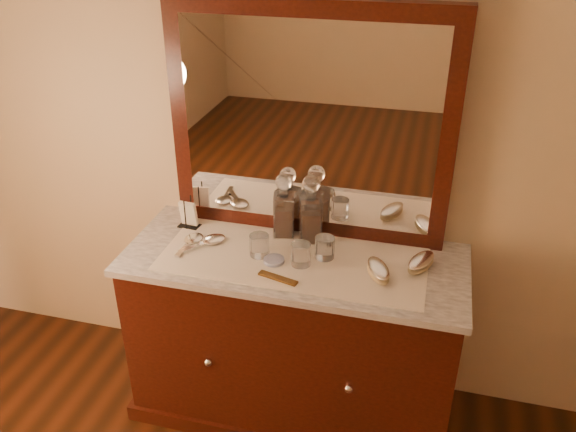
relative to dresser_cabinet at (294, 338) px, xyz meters
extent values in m
plane|color=tan|center=(0.00, 0.29, 0.99)|extent=(4.50, 4.50, 0.00)
cube|color=black|center=(0.00, 0.00, 0.00)|extent=(1.40, 0.55, 0.82)
cube|color=black|center=(0.00, 0.00, -0.37)|extent=(1.46, 0.59, 0.08)
sphere|color=silver|center=(-0.30, -0.28, 0.04)|extent=(0.04, 0.04, 0.04)
sphere|color=silver|center=(0.30, -0.28, 0.04)|extent=(0.04, 0.04, 0.04)
cube|color=white|center=(0.00, 0.00, 0.42)|extent=(1.44, 0.59, 0.03)
cube|color=black|center=(0.00, 0.25, 0.94)|extent=(1.20, 0.08, 1.00)
cube|color=white|center=(0.00, 0.21, 0.94)|extent=(1.06, 0.01, 0.86)
cube|color=white|center=(0.00, -0.02, 0.44)|extent=(1.10, 0.45, 0.00)
cylinder|color=silver|center=(-0.07, -0.06, 0.45)|extent=(0.11, 0.11, 0.02)
cube|color=brown|center=(-0.02, -0.18, 0.45)|extent=(0.17, 0.07, 0.01)
cube|color=black|center=(-0.53, 0.13, 0.44)|extent=(0.10, 0.07, 0.01)
cylinder|color=black|center=(-0.53, 0.10, 0.51)|extent=(0.01, 0.01, 0.15)
cylinder|color=black|center=(-0.52, 0.16, 0.51)|extent=(0.01, 0.01, 0.15)
cube|color=white|center=(-0.53, 0.13, 0.51)|extent=(0.08, 0.04, 0.12)
cube|color=#8D3F14|center=(-0.09, 0.17, 0.51)|extent=(0.09, 0.09, 0.13)
cube|color=white|center=(-0.09, 0.17, 0.54)|extent=(0.11, 0.11, 0.19)
cylinder|color=white|center=(-0.09, 0.17, 0.65)|extent=(0.05, 0.05, 0.03)
sphere|color=white|center=(-0.09, 0.17, 0.70)|extent=(0.09, 0.09, 0.07)
cube|color=#8D3F14|center=(0.03, 0.15, 0.51)|extent=(0.10, 0.10, 0.14)
cube|color=white|center=(0.03, 0.15, 0.54)|extent=(0.12, 0.12, 0.20)
cylinder|color=white|center=(0.03, 0.15, 0.66)|extent=(0.05, 0.05, 0.03)
sphere|color=white|center=(0.03, 0.15, 0.71)|extent=(0.10, 0.10, 0.08)
ellipsoid|color=#9D8860|center=(0.36, -0.05, 0.46)|extent=(0.14, 0.19, 0.03)
ellipsoid|color=silver|center=(0.36, -0.05, 0.48)|extent=(0.14, 0.19, 0.03)
ellipsoid|color=#9D8860|center=(0.52, 0.05, 0.46)|extent=(0.14, 0.19, 0.03)
ellipsoid|color=silver|center=(0.52, 0.05, 0.48)|extent=(0.14, 0.19, 0.03)
ellipsoid|color=silver|center=(-0.46, 0.02, 0.45)|extent=(0.09, 0.10, 0.02)
cube|color=silver|center=(-0.46, -0.07, 0.45)|extent=(0.03, 0.13, 0.01)
ellipsoid|color=silver|center=(-0.37, 0.03, 0.45)|extent=(0.14, 0.14, 0.02)
cube|color=silver|center=(-0.43, -0.05, 0.45)|extent=(0.11, 0.13, 0.01)
cylinder|color=white|center=(-0.14, -0.02, 0.49)|extent=(0.08, 0.08, 0.09)
cylinder|color=white|center=(0.04, -0.05, 0.49)|extent=(0.08, 0.08, 0.09)
cylinder|color=white|center=(0.12, 0.03, 0.49)|extent=(0.08, 0.08, 0.09)
camera|label=1|loc=(0.51, -2.03, 1.79)|focal=36.95mm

